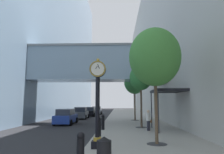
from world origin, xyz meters
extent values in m
plane|color=#262628|center=(0.00, 27.00, 0.00)|extent=(110.00, 110.00, 0.00)
cube|color=#9E998E|center=(3.49, 30.00, 0.07)|extent=(6.98, 80.00, 0.14)
cube|color=#758EA8|center=(-12.78, 30.00, 17.71)|extent=(9.00, 80.00, 35.43)
cube|color=#849EB2|center=(-0.65, 18.83, 6.68)|extent=(15.86, 3.20, 3.69)
cube|color=gray|center=(-0.65, 18.83, 8.65)|extent=(15.86, 3.40, 0.24)
cube|color=#B7B2A8|center=(11.48, 30.00, 13.09)|extent=(9.00, 80.00, 26.17)
cube|color=black|center=(0.65, 6.10, 0.32)|extent=(0.55, 0.55, 0.35)
cylinder|color=gold|center=(0.65, 6.10, 0.58)|extent=(0.39, 0.38, 0.18)
cylinder|color=black|center=(0.65, 6.10, 2.17)|extent=(0.22, 0.22, 3.01)
cylinder|color=black|center=(0.65, 6.10, 4.10)|extent=(0.84, 0.28, 0.84)
torus|color=gold|center=(0.65, 5.94, 4.10)|extent=(0.82, 0.05, 0.82)
cylinder|color=silver|center=(0.65, 5.95, 4.10)|extent=(0.69, 0.01, 0.69)
cylinder|color=silver|center=(0.65, 6.25, 4.10)|extent=(0.69, 0.01, 0.69)
sphere|color=gold|center=(0.65, 6.10, 4.59)|extent=(0.16, 0.16, 0.16)
cube|color=black|center=(0.60, 5.94, 4.17)|extent=(0.12, 0.01, 0.15)
cube|color=black|center=(0.70, 5.94, 4.22)|extent=(0.13, 0.01, 0.25)
cylinder|color=black|center=(0.41, 2.88, 0.65)|extent=(0.27, 0.27, 1.02)
sphere|color=black|center=(0.41, 2.88, 1.24)|extent=(0.28, 0.28, 0.28)
cylinder|color=black|center=(0.41, 9.61, 0.65)|extent=(0.27, 0.27, 1.02)
sphere|color=black|center=(0.41, 9.61, 1.24)|extent=(0.28, 0.28, 0.28)
cylinder|color=black|center=(0.41, 12.98, 0.65)|extent=(0.27, 0.27, 1.02)
sphere|color=black|center=(0.41, 12.98, 1.24)|extent=(0.28, 0.28, 0.28)
cylinder|color=#333335|center=(3.79, 7.17, 0.15)|extent=(1.10, 1.10, 0.02)
cylinder|color=brown|center=(3.79, 7.17, 2.01)|extent=(0.18, 0.18, 3.74)
ellipsoid|color=#428438|center=(3.79, 7.17, 4.97)|extent=(2.91, 2.91, 3.35)
cylinder|color=#333335|center=(3.79, 14.70, 0.15)|extent=(1.10, 1.10, 0.02)
cylinder|color=#4C3D2D|center=(3.79, 14.70, 2.03)|extent=(0.18, 0.18, 3.78)
ellipsoid|color=#2D7033|center=(3.79, 14.70, 4.70)|extent=(2.08, 2.08, 2.39)
cylinder|color=#333335|center=(3.79, 22.23, 0.15)|extent=(1.10, 1.10, 0.02)
cylinder|color=brown|center=(3.79, 22.23, 2.08)|extent=(0.18, 0.18, 3.88)
ellipsoid|color=#387F3D|center=(3.79, 22.23, 5.04)|extent=(2.72, 2.72, 3.13)
cylinder|color=black|center=(1.21, 3.06, 0.60)|extent=(0.52, 0.52, 0.92)
cone|color=black|center=(1.21, 3.06, 1.11)|extent=(0.53, 0.53, 0.16)
cylinder|color=#23232D|center=(4.11, 12.58, 0.53)|extent=(0.34, 0.34, 0.78)
cylinder|color=silver|center=(4.11, 12.58, 1.24)|extent=(0.44, 0.44, 0.63)
sphere|color=beige|center=(4.11, 12.58, 1.67)|extent=(0.24, 0.24, 0.24)
cube|color=brown|center=(4.32, 12.66, 0.88)|extent=(0.18, 0.23, 0.24)
cube|color=black|center=(5.78, 12.76, 3.34)|extent=(2.40, 3.60, 0.20)
cylinder|color=#333338|center=(4.66, 11.16, 1.74)|extent=(0.10, 0.10, 3.20)
cylinder|color=#333338|center=(4.66, 14.36, 1.74)|extent=(0.10, 0.10, 3.20)
cube|color=#B7BABF|center=(-2.81, 38.21, 0.60)|extent=(1.84, 4.17, 0.76)
cube|color=#282D38|center=(-2.81, 38.00, 1.27)|extent=(1.61, 2.34, 0.62)
cylinder|color=black|center=(-3.73, 39.61, 0.32)|extent=(0.23, 0.64, 0.64)
cylinder|color=black|center=(-1.92, 39.63, 0.32)|extent=(0.23, 0.64, 0.64)
cylinder|color=black|center=(-3.70, 36.79, 0.32)|extent=(0.23, 0.64, 0.64)
cylinder|color=black|center=(-1.90, 36.80, 0.32)|extent=(0.23, 0.64, 0.64)
cube|color=navy|center=(-4.12, 18.54, 0.63)|extent=(1.82, 4.51, 0.82)
cube|color=#282D38|center=(-4.11, 18.32, 1.35)|extent=(1.58, 2.54, 0.67)
cylinder|color=black|center=(-5.02, 20.06, 0.32)|extent=(0.23, 0.64, 0.64)
cylinder|color=black|center=(-3.26, 20.08, 0.32)|extent=(0.23, 0.64, 0.64)
cylinder|color=black|center=(-4.98, 17.00, 0.32)|extent=(0.23, 0.64, 0.64)
cylinder|color=black|center=(-3.22, 17.03, 0.32)|extent=(0.23, 0.64, 0.64)
cube|color=slate|center=(-3.80, 26.06, 0.64)|extent=(1.79, 4.13, 0.83)
cube|color=#282D38|center=(-3.80, 25.85, 1.37)|extent=(1.56, 2.32, 0.68)
cylinder|color=black|center=(-4.69, 27.44, 0.32)|extent=(0.23, 0.64, 0.64)
cylinder|color=black|center=(-2.97, 27.47, 0.32)|extent=(0.23, 0.64, 0.64)
cylinder|color=black|center=(-4.64, 24.65, 0.32)|extent=(0.23, 0.64, 0.64)
cylinder|color=black|center=(-2.92, 24.68, 0.32)|extent=(0.23, 0.64, 0.64)
cube|color=black|center=(-3.24, 31.95, 0.61)|extent=(1.95, 4.34, 0.77)
cube|color=#282D38|center=(-3.25, 31.73, 1.29)|extent=(1.66, 2.45, 0.63)
cylinder|color=black|center=(-4.08, 33.43, 0.32)|extent=(0.24, 0.65, 0.64)
cylinder|color=black|center=(-2.30, 33.37, 0.32)|extent=(0.24, 0.65, 0.64)
cylinder|color=black|center=(-4.19, 30.53, 0.32)|extent=(0.24, 0.65, 0.64)
cylinder|color=black|center=(-2.40, 30.46, 0.32)|extent=(0.24, 0.65, 0.64)
camera|label=1|loc=(1.73, -4.40, 2.39)|focal=33.01mm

